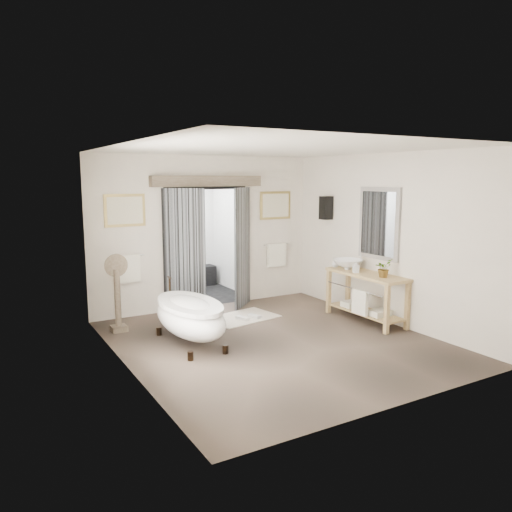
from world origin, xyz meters
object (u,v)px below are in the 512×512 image
at_px(clawfoot_tub, 190,316).
at_px(rug, 242,317).
at_px(vanity, 365,293).
at_px(basin, 348,264).

relative_size(clawfoot_tub, rug, 1.52).
xyz_separation_m(clawfoot_tub, rug, (1.36, 0.85, -0.43)).
bearing_deg(rug, vanity, -35.51).
relative_size(clawfoot_tub, basin, 3.42).
distance_m(clawfoot_tub, vanity, 3.14).
height_order(vanity, rug, vanity).
bearing_deg(clawfoot_tub, rug, 31.95).
bearing_deg(rug, basin, -24.68).
bearing_deg(vanity, clawfoot_tub, 172.59).
bearing_deg(vanity, rug, 144.49).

